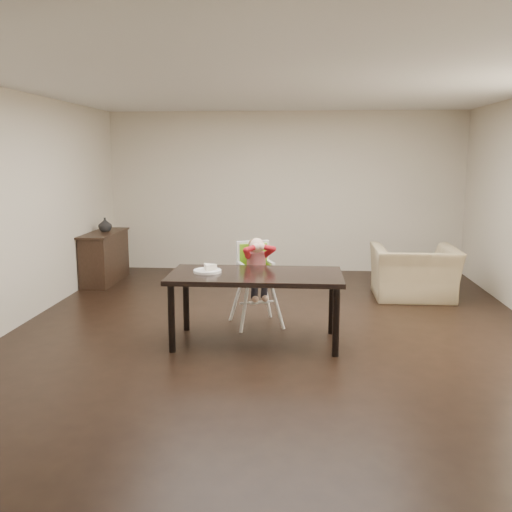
{
  "coord_description": "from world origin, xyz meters",
  "views": [
    {
      "loc": [
        0.25,
        -6.25,
        1.96
      ],
      "look_at": [
        -0.22,
        -0.15,
        0.88
      ],
      "focal_mm": 40.0,
      "sensor_mm": 36.0,
      "label": 1
    }
  ],
  "objects_px": {
    "high_chair": "(256,264)",
    "sideboard": "(105,257)",
    "dining_table": "(256,281)",
    "armchair": "(415,264)"
  },
  "relations": [
    {
      "from": "armchair",
      "to": "sideboard",
      "type": "bearing_deg",
      "value": -8.34
    },
    {
      "from": "high_chair",
      "to": "armchair",
      "type": "bearing_deg",
      "value": 13.12
    },
    {
      "from": "dining_table",
      "to": "high_chair",
      "type": "height_order",
      "value": "high_chair"
    },
    {
      "from": "sideboard",
      "to": "armchair",
      "type": "bearing_deg",
      "value": -8.65
    },
    {
      "from": "dining_table",
      "to": "high_chair",
      "type": "distance_m",
      "value": 0.67
    },
    {
      "from": "sideboard",
      "to": "high_chair",
      "type": "bearing_deg",
      "value": -39.53
    },
    {
      "from": "high_chair",
      "to": "sideboard",
      "type": "height_order",
      "value": "high_chair"
    },
    {
      "from": "high_chair",
      "to": "sideboard",
      "type": "relative_size",
      "value": 0.82
    },
    {
      "from": "high_chair",
      "to": "sideboard",
      "type": "distance_m",
      "value": 3.3
    },
    {
      "from": "dining_table",
      "to": "high_chair",
      "type": "xyz_separation_m",
      "value": [
        -0.05,
        0.67,
        0.06
      ]
    }
  ]
}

